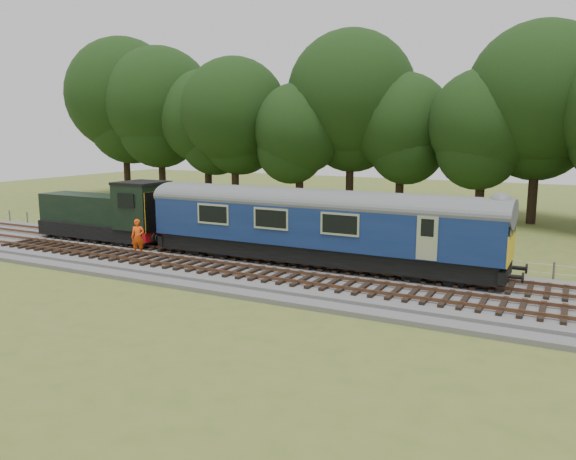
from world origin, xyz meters
The scene contains 9 objects.
ground centered at (0.00, 0.00, 0.00)m, with size 120.00×120.00×0.00m, color #546525.
ballast centered at (0.00, 0.00, 0.17)m, with size 70.00×7.00×0.35m, color #4C4C4F.
track_north centered at (0.00, 1.40, 0.42)m, with size 67.20×2.40×0.21m.
track_south centered at (0.00, -1.60, 0.42)m, with size 67.20×2.40×0.21m.
fence centered at (0.00, 4.50, 0.00)m, with size 64.00×0.12×1.00m, color #6B6054, non-canonical shape.
tree_line centered at (0.00, 22.00, 0.00)m, with size 70.00×8.00×18.00m, color black, non-canonical shape.
dmu_railcar centered at (1.37, 1.40, 2.61)m, with size 18.05×2.86×3.88m.
shunter_loco centered at (-12.56, 1.40, 1.97)m, with size 8.91×2.60×3.38m.
worker centered at (-8.23, -0.83, 1.32)m, with size 0.71×0.46×1.94m, color #FD4E0D.
Camera 1 is at (12.69, -23.52, 6.89)m, focal length 35.00 mm.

